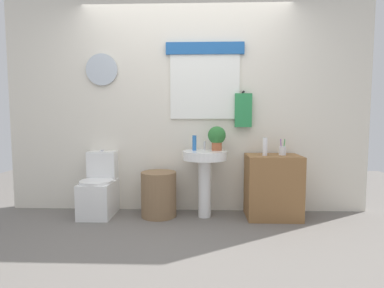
# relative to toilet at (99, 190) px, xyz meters

# --- Properties ---
(ground_plane) EXTENTS (8.00, 8.00, 0.00)m
(ground_plane) POSITION_rel_toilet_xyz_m (1.02, -0.88, -0.29)
(ground_plane) COLOR slate
(back_wall) EXTENTS (4.40, 0.18, 2.60)m
(back_wall) POSITION_rel_toilet_xyz_m (1.02, 0.26, 1.02)
(back_wall) COLOR silver
(back_wall) RESTS_ON ground_plane
(toilet) EXTENTS (0.38, 0.51, 0.76)m
(toilet) POSITION_rel_toilet_xyz_m (0.00, 0.00, 0.00)
(toilet) COLOR white
(toilet) RESTS_ON ground_plane
(laundry_hamper) EXTENTS (0.41, 0.41, 0.52)m
(laundry_hamper) POSITION_rel_toilet_xyz_m (0.71, -0.03, -0.03)
(laundry_hamper) COLOR #846647
(laundry_hamper) RESTS_ON ground_plane
(pedestal_sink) EXTENTS (0.50, 0.50, 0.77)m
(pedestal_sink) POSITION_rel_toilet_xyz_m (1.25, -0.03, 0.29)
(pedestal_sink) COLOR white
(pedestal_sink) RESTS_ON ground_plane
(faucet) EXTENTS (0.03, 0.03, 0.10)m
(faucet) POSITION_rel_toilet_xyz_m (1.25, 0.09, 0.53)
(faucet) COLOR silver
(faucet) RESTS_ON pedestal_sink
(wooden_cabinet) EXTENTS (0.60, 0.44, 0.72)m
(wooden_cabinet) POSITION_rel_toilet_xyz_m (2.03, -0.03, 0.07)
(wooden_cabinet) COLOR olive
(wooden_cabinet) RESTS_ON ground_plane
(soap_bottle) EXTENTS (0.05, 0.05, 0.18)m
(soap_bottle) POSITION_rel_toilet_xyz_m (1.13, 0.02, 0.57)
(soap_bottle) COLOR #2D6BB7
(soap_bottle) RESTS_ON pedestal_sink
(potted_plant) EXTENTS (0.21, 0.21, 0.28)m
(potted_plant) POSITION_rel_toilet_xyz_m (1.39, 0.03, 0.64)
(potted_plant) COLOR #AD5B38
(potted_plant) RESTS_ON pedestal_sink
(lotion_bottle) EXTENTS (0.05, 0.05, 0.20)m
(lotion_bottle) POSITION_rel_toilet_xyz_m (1.92, -0.07, 0.54)
(lotion_bottle) COLOR white
(lotion_bottle) RESTS_ON wooden_cabinet
(toothbrush_cup) EXTENTS (0.08, 0.08, 0.18)m
(toothbrush_cup) POSITION_rel_toilet_xyz_m (2.13, -0.01, 0.49)
(toothbrush_cup) COLOR silver
(toothbrush_cup) RESTS_ON wooden_cabinet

